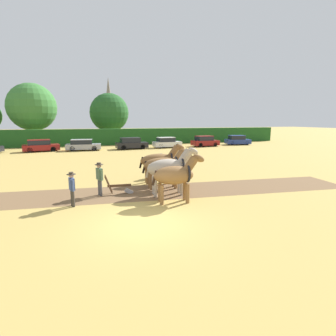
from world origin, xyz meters
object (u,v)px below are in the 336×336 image
Objects in this scene: draft_horse_trail_left at (165,165)px; draft_horse_lead_left at (176,175)px; draft_horse_lead_right at (170,168)px; plow at (122,188)px; parked_car_center_left at (41,146)px; parked_car_center_right at (131,144)px; farmer_beside_team at (161,163)px; draft_horse_trail_right at (160,161)px; parked_car_far_right at (205,141)px; tree_center_left at (32,107)px; parked_car_center at (83,145)px; tree_center at (109,113)px; parked_car_right at (167,143)px; parked_car_end_right at (237,140)px; farmer_at_plow at (99,176)px; church_spire at (109,104)px.

draft_horse_lead_left is at bearing -89.94° from draft_horse_trail_left.
plow is at bearing 164.62° from draft_horse_lead_right.
parked_car_center_right is (11.35, -0.64, 0.03)m from parked_car_center_left.
farmer_beside_team is (3.21, 3.43, 0.62)m from plow.
draft_horse_trail_right is (0.28, 2.71, -0.02)m from draft_horse_lead_right.
draft_horse_trail_right is 22.80m from parked_car_center_left.
parked_car_far_right is (13.10, 21.59, -0.59)m from draft_horse_trail_left.
parked_car_center_left is (-9.12, 24.75, -0.61)m from draft_horse_lead_left.
parked_car_center_left is (2.13, -10.11, -5.15)m from tree_center_left.
draft_horse_trail_left is 1.86× the size of plow.
parked_car_far_right is (17.42, 0.03, 0.06)m from parked_car_center.
parked_car_center_left is at bearing -131.11° from tree_center.
tree_center is 2.95× the size of draft_horse_lead_right.
plow is 24.07m from parked_car_right.
draft_horse_trail_right is 28.52m from parked_car_end_right.
parked_car_center_right reaches higher than parked_car_right.
draft_horse_lead_right is at bearing -90.03° from draft_horse_trail_right.
farmer_beside_team reaches higher than parked_car_center.
tree_center is at bearing 95.36° from draft_horse_trail_left.
tree_center reaches higher than parked_car_right.
draft_horse_lead_left is 5.81m from farmer_beside_team.
draft_horse_lead_left is at bearing -50.51° from farmer_at_plow.
church_spire is at bearing 63.94° from parked_car_center_left.
parked_car_center reaches higher than plow.
parked_car_center is at bearing 177.21° from parked_car_far_right.
parked_car_center is (7.21, -10.59, -5.17)m from tree_center_left.
parked_car_center_right is at bearing -82.30° from tree_center.
parked_car_end_right is at bearing 58.13° from draft_horse_lead_left.
draft_horse_trail_left is 1.75× the size of farmer_beside_team.
draft_horse_lead_left reaches higher than farmer_beside_team.
tree_center is 0.52× the size of church_spire.
farmer_beside_team reaches higher than parked_car_center_left.
parked_car_right is at bearing -11.38° from parked_car_center_left.
draft_horse_trail_left reaches higher than plow.
parked_car_right is at bearing 5.11° from parked_car_center.
farmer_beside_team is at bearing -72.06° from parked_car_center_left.
tree_center_left reaches higher than parked_car_right.
parked_car_center is at bearing 106.32° from draft_horse_lead_right.
parked_car_right is at bearing 68.63° from farmer_beside_team.
draft_horse_trail_right is (0.43, 4.06, 0.08)m from draft_horse_lead_left.
plow is at bearing -94.89° from tree_center.
tree_center_left is at bearing 138.35° from parked_car_center_right.
church_spire is 5.57× the size of draft_horse_trail_right.
plow is 23.49m from parked_car_center_left.
draft_horse_trail_left is 0.70× the size of parked_car_right.
draft_horse_trail_right reaches higher than parked_car_right.
parked_car_center is (-4.32, 21.56, -0.65)m from draft_horse_trail_left.
draft_horse_lead_right is at bearing 89.81° from draft_horse_lead_left.
draft_horse_trail_right is at bearing 8.76° from farmer_at_plow.
church_spire is 67.15m from draft_horse_trail_right.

